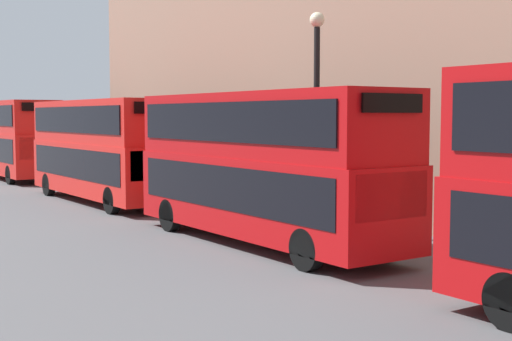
# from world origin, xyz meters

# --- Properties ---
(bus_second_in_queue) EXTENTS (2.59, 10.07, 4.20)m
(bus_second_in_queue) POSITION_xyz_m (1.60, 17.30, 2.32)
(bus_second_in_queue) COLOR #B20C0F
(bus_second_in_queue) RESTS_ON ground
(bus_third_in_queue) EXTENTS (2.59, 10.45, 4.20)m
(bus_third_in_queue) POSITION_xyz_m (1.60, 29.01, 2.32)
(bus_third_in_queue) COLOR red
(bus_third_in_queue) RESTS_ON ground
(bus_trailing) EXTENTS (2.59, 11.15, 4.39)m
(bus_trailing) POSITION_xyz_m (1.60, 42.89, 2.42)
(bus_trailing) COLOR red
(bus_trailing) RESTS_ON ground
(street_lamp) EXTENTS (0.44, 0.44, 6.60)m
(street_lamp) POSITION_xyz_m (3.69, 17.55, 4.07)
(street_lamp) COLOR black
(street_lamp) RESTS_ON ground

